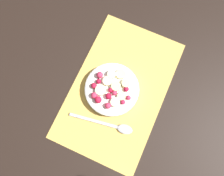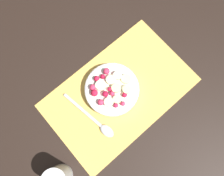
% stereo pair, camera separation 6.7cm
% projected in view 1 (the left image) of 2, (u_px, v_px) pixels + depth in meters
% --- Properties ---
extents(ground_plane, '(3.00, 3.00, 0.00)m').
position_uv_depth(ground_plane, '(119.00, 89.00, 0.71)').
color(ground_plane, black).
extents(placemat, '(0.47, 0.29, 0.01)m').
position_uv_depth(placemat, '(119.00, 89.00, 0.71)').
color(placemat, '#E0B251').
rests_on(placemat, ground_plane).
extents(fruit_bowl, '(0.17, 0.17, 0.05)m').
position_uv_depth(fruit_bowl, '(112.00, 89.00, 0.69)').
color(fruit_bowl, white).
rests_on(fruit_bowl, placemat).
extents(spoon, '(0.05, 0.20, 0.01)m').
position_uv_depth(spoon, '(114.00, 126.00, 0.68)').
color(spoon, '#B2B2B7').
rests_on(spoon, placemat).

